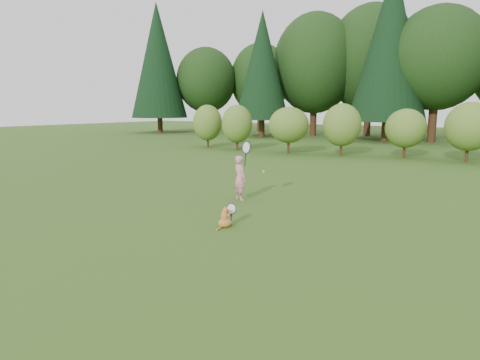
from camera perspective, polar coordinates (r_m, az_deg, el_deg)
The scene contains 6 objects.
ground at distance 9.75m, azimuth -3.59°, elevation -4.63°, with size 100.00×100.00×0.00m, color #2B4E16.
shrub_row at distance 21.31m, azimuth 18.12°, elevation 6.80°, with size 28.00×3.00×2.80m, color #4D6920, non-canonical shape.
woodland_backdrop at distance 31.43m, azimuth 23.99°, elevation 18.57°, with size 48.00×10.00×15.00m, color black, non-canonical shape.
child at distance 10.90m, azimuth -0.00°, elevation 0.43°, with size 0.72×0.46×1.84m.
cat at distance 8.54m, azimuth -2.12°, elevation -5.21°, with size 0.38×0.68×0.59m.
tennis_ball at distance 10.05m, azimuth 3.38°, elevation 1.22°, with size 0.06×0.06×0.06m.
Camera 1 is at (5.71, -7.50, 2.51)m, focal length 30.00 mm.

